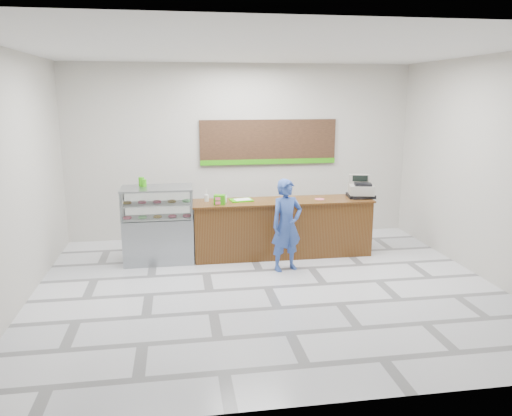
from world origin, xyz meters
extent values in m
plane|color=silver|center=(0.00, 0.00, 0.00)|extent=(7.00, 7.00, 0.00)
plane|color=#BBB7AC|center=(0.00, 3.00, 1.75)|extent=(7.00, 0.00, 7.00)
plane|color=silver|center=(0.00, 0.00, 3.50)|extent=(7.00, 7.00, 0.00)
cube|color=#553517|center=(0.55, 1.55, 0.50)|extent=(3.20, 0.70, 1.00)
cube|color=#553517|center=(0.55, 1.55, 1.01)|extent=(3.26, 0.76, 0.03)
cube|color=gray|center=(-1.67, 1.55, 0.40)|extent=(1.20, 0.70, 0.80)
cube|color=white|center=(-1.67, 1.55, 1.05)|extent=(1.20, 0.70, 0.50)
cube|color=gray|center=(-1.67, 1.55, 1.31)|extent=(1.22, 0.72, 0.03)
cube|color=silver|center=(-1.67, 1.55, 0.82)|extent=(1.14, 0.64, 0.02)
cube|color=silver|center=(-1.67, 1.55, 1.06)|extent=(1.14, 0.64, 0.02)
torus|color=#F0627F|center=(-2.17, 1.45, 0.85)|extent=(0.15, 0.15, 0.05)
torus|color=#80E881|center=(-1.92, 1.45, 0.85)|extent=(0.15, 0.15, 0.05)
torus|color=#B3893A|center=(-1.67, 1.45, 0.85)|extent=(0.15, 0.15, 0.05)
torus|color=#F0627F|center=(-1.42, 1.45, 0.85)|extent=(0.15, 0.15, 0.05)
torus|color=#F0627F|center=(-1.17, 1.45, 0.85)|extent=(0.15, 0.15, 0.05)
torus|color=#B3893A|center=(-2.17, 1.60, 1.09)|extent=(0.15, 0.15, 0.05)
torus|color=#F0627F|center=(-1.92, 1.60, 1.09)|extent=(0.15, 0.15, 0.05)
torus|color=#F0627F|center=(-1.67, 1.60, 1.09)|extent=(0.15, 0.15, 0.05)
torus|color=#B3893A|center=(-1.42, 1.60, 1.09)|extent=(0.15, 0.15, 0.05)
torus|color=#80E881|center=(-1.17, 1.60, 1.09)|extent=(0.15, 0.15, 0.05)
cube|color=black|center=(0.55, 2.96, 1.95)|extent=(2.80, 0.05, 0.90)
cube|color=#319C0D|center=(0.55, 2.93, 1.55)|extent=(2.80, 0.02, 0.10)
cube|color=black|center=(2.03, 1.57, 1.06)|extent=(0.43, 0.43, 0.06)
cube|color=gray|center=(2.03, 1.57, 1.18)|extent=(0.53, 0.54, 0.17)
cube|color=black|center=(2.03, 1.48, 1.29)|extent=(0.34, 0.28, 0.04)
cube|color=gray|center=(2.03, 1.70, 1.35)|extent=(0.38, 0.19, 0.17)
cube|color=black|center=(2.03, 1.64, 1.38)|extent=(0.28, 0.08, 0.11)
cube|color=black|center=(1.82, 1.48, 1.05)|extent=(0.12, 0.19, 0.04)
cube|color=#31BA00|center=(-0.19, 1.63, 1.04)|extent=(0.43, 0.34, 0.02)
cube|color=white|center=(-0.17, 1.63, 1.05)|extent=(0.31, 0.24, 0.00)
cube|color=white|center=(-0.55, 1.50, 1.09)|extent=(0.18, 0.18, 0.12)
cylinder|color=silver|center=(-0.81, 1.65, 1.09)|extent=(0.08, 0.08, 0.12)
cube|color=#319C0D|center=(-0.60, 1.37, 1.11)|extent=(0.22, 0.17, 0.17)
cylinder|color=#F0627F|center=(1.24, 1.53, 1.03)|extent=(0.18, 0.18, 0.00)
cylinder|color=#319C0D|center=(-1.93, 1.72, 1.41)|extent=(0.10, 0.10, 0.15)
cylinder|color=#319C0D|center=(-1.88, 1.65, 1.39)|extent=(0.08, 0.08, 0.12)
imported|color=#2F4B99|center=(0.45, 0.76, 0.77)|extent=(0.65, 0.52, 1.55)
camera|label=1|loc=(-1.31, -7.07, 2.88)|focal=35.00mm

